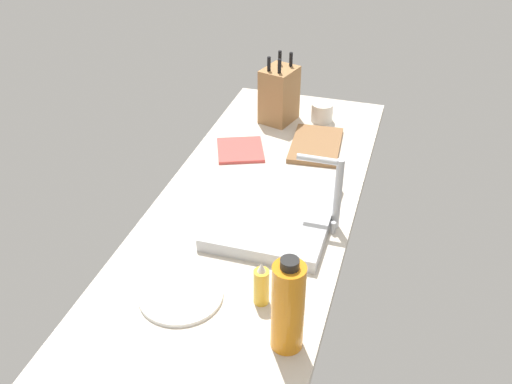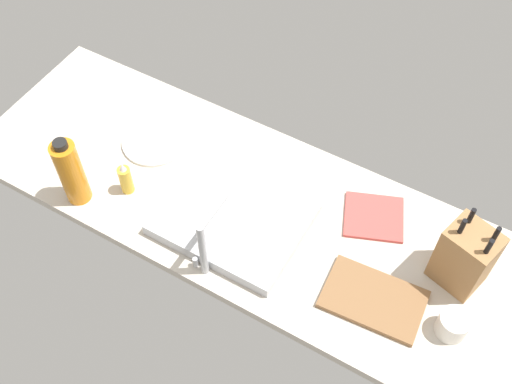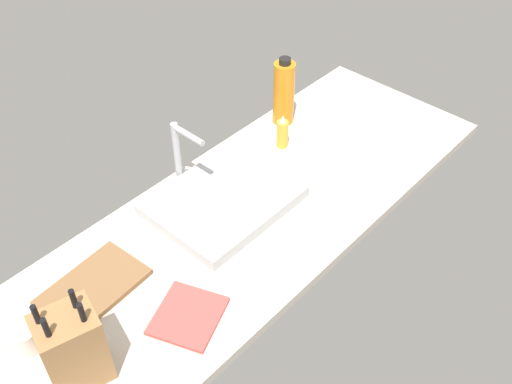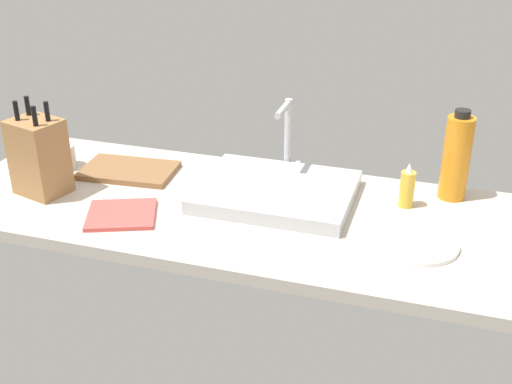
{
  "view_description": "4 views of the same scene",
  "coord_description": "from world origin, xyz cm",
  "px_view_note": "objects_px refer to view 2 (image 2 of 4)",
  "views": [
    {
      "loc": [
        145.0,
        46.1,
        115.04
      ],
      "look_at": [
        -4.74,
        1.11,
        10.1
      ],
      "focal_mm": 41.07,
      "sensor_mm": 36.0,
      "label": 1
    },
    {
      "loc": [
        -61.97,
        99.52,
        170.18
      ],
      "look_at": [
        -3.39,
        -1.96,
        9.16
      ],
      "focal_mm": 43.76,
      "sensor_mm": 36.0,
      "label": 2
    },
    {
      "loc": [
        -97.99,
        -94.03,
        138.24
      ],
      "look_at": [
        4.1,
        -1.18,
        11.72
      ],
      "focal_mm": 41.64,
      "sensor_mm": 36.0,
      "label": 3
    },
    {
      "loc": [
        45.12,
        -158.41,
        90.66
      ],
      "look_at": [
        -3.78,
        -2.74,
        10.36
      ],
      "focal_mm": 46.09,
      "sensor_mm": 36.0,
      "label": 4
    }
  ],
  "objects_px": {
    "dinner_plate": "(155,141)",
    "coffee_mug": "(453,325)",
    "knife_block": "(465,257)",
    "water_bottle": "(71,172)",
    "sink_basin": "(233,219)",
    "dish_towel": "(374,217)",
    "soap_bottle": "(126,179)",
    "faucet": "(205,241)",
    "cutting_board": "(373,299)"
  },
  "relations": [
    {
      "from": "dinner_plate",
      "to": "coffee_mug",
      "type": "xyz_separation_m",
      "value": [
        -1.14,
        0.16,
        0.03
      ]
    },
    {
      "from": "dish_towel",
      "to": "coffee_mug",
      "type": "height_order",
      "value": "coffee_mug"
    },
    {
      "from": "soap_bottle",
      "to": "faucet",
      "type": "bearing_deg",
      "value": 163.81
    },
    {
      "from": "faucet",
      "to": "cutting_board",
      "type": "height_order",
      "value": "faucet"
    },
    {
      "from": "soap_bottle",
      "to": "coffee_mug",
      "type": "relative_size",
      "value": 1.51
    },
    {
      "from": "knife_block",
      "to": "water_bottle",
      "type": "relative_size",
      "value": 1.05
    },
    {
      "from": "water_bottle",
      "to": "knife_block",
      "type": "bearing_deg",
      "value": -164.2
    },
    {
      "from": "cutting_board",
      "to": "dinner_plate",
      "type": "xyz_separation_m",
      "value": [
        0.91,
        -0.18,
        -0.0
      ]
    },
    {
      "from": "water_bottle",
      "to": "soap_bottle",
      "type": "bearing_deg",
      "value": -140.7
    },
    {
      "from": "knife_block",
      "to": "coffee_mug",
      "type": "bearing_deg",
      "value": 120.56
    },
    {
      "from": "faucet",
      "to": "water_bottle",
      "type": "distance_m",
      "value": 0.51
    },
    {
      "from": "cutting_board",
      "to": "soap_bottle",
      "type": "height_order",
      "value": "soap_bottle"
    },
    {
      "from": "dish_towel",
      "to": "water_bottle",
      "type": "bearing_deg",
      "value": 24.78
    },
    {
      "from": "cutting_board",
      "to": "dish_towel",
      "type": "bearing_deg",
      "value": -66.69
    },
    {
      "from": "dinner_plate",
      "to": "soap_bottle",
      "type": "bearing_deg",
      "value": 101.99
    },
    {
      "from": "knife_block",
      "to": "faucet",
      "type": "bearing_deg",
      "value": 43.03
    },
    {
      "from": "dinner_plate",
      "to": "faucet",
      "type": "bearing_deg",
      "value": 142.97
    },
    {
      "from": "dinner_plate",
      "to": "coffee_mug",
      "type": "bearing_deg",
      "value": 172.2
    },
    {
      "from": "knife_block",
      "to": "water_bottle",
      "type": "distance_m",
      "value": 1.22
    },
    {
      "from": "faucet",
      "to": "coffee_mug",
      "type": "bearing_deg",
      "value": -166.64
    },
    {
      "from": "dinner_plate",
      "to": "cutting_board",
      "type": "bearing_deg",
      "value": 168.88
    },
    {
      "from": "sink_basin",
      "to": "dish_towel",
      "type": "xyz_separation_m",
      "value": [
        -0.38,
        -0.24,
        -0.02
      ]
    },
    {
      "from": "sink_basin",
      "to": "soap_bottle",
      "type": "distance_m",
      "value": 0.38
    },
    {
      "from": "soap_bottle",
      "to": "knife_block",
      "type": "bearing_deg",
      "value": -167.57
    },
    {
      "from": "faucet",
      "to": "cutting_board",
      "type": "xyz_separation_m",
      "value": [
        -0.48,
        -0.15,
        -0.14
      ]
    },
    {
      "from": "faucet",
      "to": "knife_block",
      "type": "distance_m",
      "value": 0.75
    },
    {
      "from": "faucet",
      "to": "knife_block",
      "type": "relative_size",
      "value": 0.85
    },
    {
      "from": "dish_towel",
      "to": "coffee_mug",
      "type": "relative_size",
      "value": 2.08
    },
    {
      "from": "sink_basin",
      "to": "faucet",
      "type": "distance_m",
      "value": 0.22
    },
    {
      "from": "soap_bottle",
      "to": "water_bottle",
      "type": "height_order",
      "value": "water_bottle"
    },
    {
      "from": "dinner_plate",
      "to": "sink_basin",
      "type": "bearing_deg",
      "value": 160.22
    },
    {
      "from": "sink_basin",
      "to": "cutting_board",
      "type": "height_order",
      "value": "sink_basin"
    },
    {
      "from": "faucet",
      "to": "coffee_mug",
      "type": "relative_size",
      "value": 2.71
    },
    {
      "from": "sink_basin",
      "to": "water_bottle",
      "type": "relative_size",
      "value": 1.65
    },
    {
      "from": "sink_basin",
      "to": "soap_bottle",
      "type": "xyz_separation_m",
      "value": [
        0.37,
        0.06,
        0.04
      ]
    },
    {
      "from": "soap_bottle",
      "to": "coffee_mug",
      "type": "height_order",
      "value": "soap_bottle"
    },
    {
      "from": "knife_block",
      "to": "dinner_plate",
      "type": "distance_m",
      "value": 1.1
    },
    {
      "from": "cutting_board",
      "to": "sink_basin",
      "type": "bearing_deg",
      "value": -3.47
    },
    {
      "from": "faucet",
      "to": "dish_towel",
      "type": "xyz_separation_m",
      "value": [
        -0.37,
        -0.41,
        -0.14
      ]
    },
    {
      "from": "sink_basin",
      "to": "knife_block",
      "type": "height_order",
      "value": "knife_block"
    },
    {
      "from": "sink_basin",
      "to": "dinner_plate",
      "type": "xyz_separation_m",
      "value": [
        0.41,
        -0.15,
        -0.02
      ]
    },
    {
      "from": "sink_basin",
      "to": "faucet",
      "type": "bearing_deg",
      "value": 95.02
    },
    {
      "from": "sink_basin",
      "to": "faucet",
      "type": "height_order",
      "value": "faucet"
    },
    {
      "from": "faucet",
      "to": "dish_towel",
      "type": "height_order",
      "value": "faucet"
    },
    {
      "from": "coffee_mug",
      "to": "water_bottle",
      "type": "bearing_deg",
      "value": 7.36
    },
    {
      "from": "knife_block",
      "to": "water_bottle",
      "type": "height_order",
      "value": "knife_block"
    },
    {
      "from": "knife_block",
      "to": "dinner_plate",
      "type": "relative_size",
      "value": 1.25
    },
    {
      "from": "sink_basin",
      "to": "water_bottle",
      "type": "height_order",
      "value": "water_bottle"
    },
    {
      "from": "knife_block",
      "to": "dish_towel",
      "type": "xyz_separation_m",
      "value": [
        0.3,
        -0.07,
        -0.11
      ]
    },
    {
      "from": "cutting_board",
      "to": "coffee_mug",
      "type": "relative_size",
      "value": 3.26
    }
  ]
}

